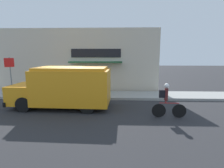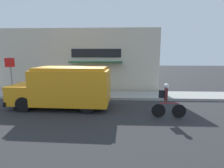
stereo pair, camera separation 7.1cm
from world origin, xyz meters
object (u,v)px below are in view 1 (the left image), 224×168
school_bus (66,87)px  trash_bin (72,87)px  stop_sign_post (10,70)px  cyclist (167,101)px

school_bus → trash_bin: size_ratio=5.68×
stop_sign_post → trash_bin: size_ratio=2.69×
stop_sign_post → trash_bin: (4.02, 0.54, -1.24)m
cyclist → stop_sign_post: size_ratio=0.63×
cyclist → stop_sign_post: stop_sign_post is taller
cyclist → trash_bin: 6.95m
school_bus → cyclist: school_bus is taller
trash_bin → stop_sign_post: bearing=-172.4°
school_bus → trash_bin: school_bus is taller
cyclist → trash_bin: size_ratio=1.70×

